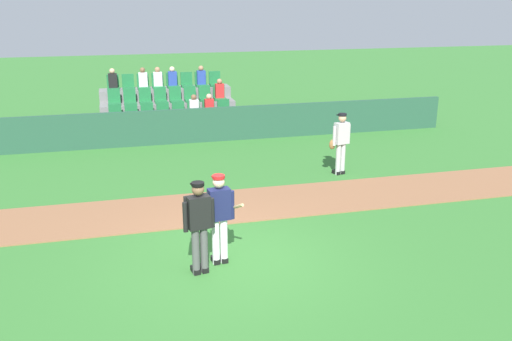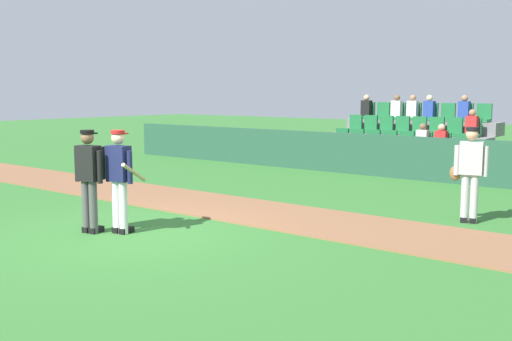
% 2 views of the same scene
% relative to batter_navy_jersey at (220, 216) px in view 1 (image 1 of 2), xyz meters
% --- Properties ---
extents(ground_plane, '(80.00, 80.00, 0.00)m').
position_rel_batter_navy_jersey_xyz_m(ground_plane, '(0.16, 0.01, -0.97)').
color(ground_plane, '#33702D').
extents(infield_dirt_path, '(28.00, 2.15, 0.03)m').
position_rel_batter_navy_jersey_xyz_m(infield_dirt_path, '(0.16, 2.84, -0.95)').
color(infield_dirt_path, brown).
rests_on(infield_dirt_path, ground).
extents(dugout_fence, '(20.00, 0.16, 1.19)m').
position_rel_batter_navy_jersey_xyz_m(dugout_fence, '(0.16, 9.11, -0.37)').
color(dugout_fence, '#234C38').
rests_on(dugout_fence, ground).
extents(stadium_bleachers, '(5.00, 2.95, 2.30)m').
position_rel_batter_navy_jersey_xyz_m(stadium_bleachers, '(0.17, 11.00, -0.33)').
color(stadium_bleachers, slate).
rests_on(stadium_bleachers, ground).
extents(batter_navy_jersey, '(0.72, 0.75, 1.76)m').
position_rel_batter_navy_jersey_xyz_m(batter_navy_jersey, '(0.00, 0.00, 0.00)').
color(batter_navy_jersey, white).
rests_on(batter_navy_jersey, ground).
extents(umpire_home_plate, '(0.58, 0.36, 1.76)m').
position_rel_batter_navy_jersey_xyz_m(umpire_home_plate, '(-0.43, -0.29, 0.03)').
color(umpire_home_plate, '#4C4C4C').
rests_on(umpire_home_plate, ground).
extents(runner_grey_jersey, '(0.67, 0.38, 1.76)m').
position_rel_batter_navy_jersey_xyz_m(runner_grey_jersey, '(4.30, 4.54, -0.01)').
color(runner_grey_jersey, '#B2B2B2').
rests_on(runner_grey_jersey, ground).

